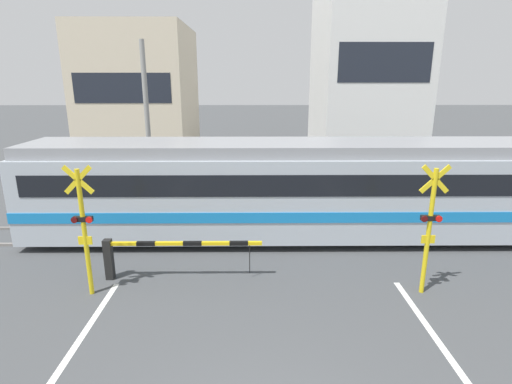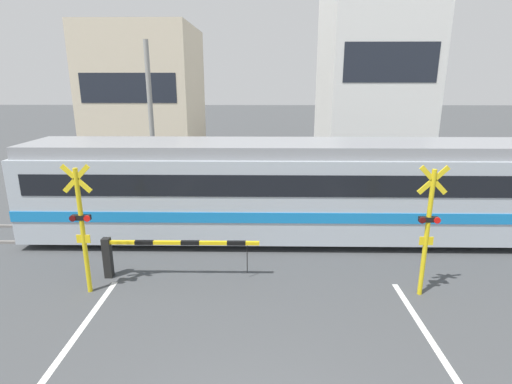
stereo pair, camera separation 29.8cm
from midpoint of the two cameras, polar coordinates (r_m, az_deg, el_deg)
rail_track_near at (r=12.69m, az=0.65°, el=-7.39°), size 50.00×0.10×0.08m
rail_track_far at (r=14.02m, az=0.67°, el=-5.08°), size 50.00×0.10×0.08m
commuter_train at (r=13.30m, az=16.20°, el=0.60°), size 21.65×2.75×3.16m
crossing_barrier_near at (r=10.77m, az=-14.38°, el=-8.04°), size 4.06×0.20×1.09m
crossing_barrier_far at (r=16.25m, az=10.48°, el=0.31°), size 4.06×0.20×1.09m
crossing_signal_left at (r=10.17m, az=-22.85°, el=-4.25°), size 0.68×0.15×3.20m
crossing_signal_right at (r=10.13m, az=24.11°, el=-4.46°), size 0.68×0.15×3.20m
pedestrian at (r=18.26m, az=3.44°, el=3.11°), size 0.38×0.23×1.79m
building_left_of_street at (r=28.13m, az=-14.99°, el=13.46°), size 6.56×7.63×8.31m
building_right_of_street at (r=28.05m, az=16.56°, el=15.91°), size 6.24×7.63×10.82m
utility_pole_streetside at (r=18.66m, az=-14.31°, el=10.09°), size 0.22×0.22×6.68m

